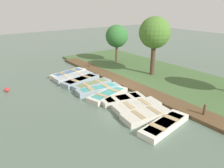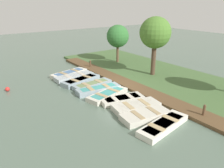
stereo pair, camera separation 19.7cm
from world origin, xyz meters
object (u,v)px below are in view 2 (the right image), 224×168
at_px(park_tree_far_left, 118,36).
at_px(rowboat_5, 108,95).
at_px(mooring_post_far, 204,111).
at_px(rowboat_9, 163,125).
at_px(rowboat_0, 69,73).
at_px(mooring_post_near, 90,64).
at_px(rowboat_2, 81,80).
at_px(rowboat_4, 98,89).
at_px(park_tree_left, 155,33).
at_px(buoy, 7,89).
at_px(rowboat_1, 74,77).
at_px(rowboat_7, 136,106).
at_px(rowboat_8, 145,115).
at_px(rowboat_3, 92,85).
at_px(rowboat_6, 122,99).

bearing_deg(park_tree_far_left, rowboat_5, 48.20).
bearing_deg(mooring_post_far, rowboat_9, -13.13).
relative_size(rowboat_0, mooring_post_near, 4.17).
relative_size(rowboat_2, rowboat_4, 1.05).
xyz_separation_m(rowboat_0, park_tree_left, (-6.11, 4.94, 3.79)).
bearing_deg(buoy, rowboat_4, 142.62).
bearing_deg(rowboat_1, rowboat_0, -96.39).
bearing_deg(rowboat_0, rowboat_7, 79.18).
bearing_deg(rowboat_5, rowboat_8, 75.92).
relative_size(rowboat_9, mooring_post_far, 4.03).
bearing_deg(rowboat_8, rowboat_2, -81.79).
height_order(buoy, park_tree_left, park_tree_left).
height_order(rowboat_8, park_tree_far_left, park_tree_far_left).
distance_m(rowboat_3, rowboat_4, 1.25).
distance_m(rowboat_5, mooring_post_near, 7.62).
distance_m(rowboat_1, mooring_post_near, 3.53).
height_order(rowboat_4, mooring_post_near, mooring_post_near).
bearing_deg(rowboat_2, mooring_post_near, -144.36).
distance_m(rowboat_2, rowboat_9, 9.15).
relative_size(rowboat_2, mooring_post_far, 4.12).
xyz_separation_m(mooring_post_near, mooring_post_far, (0.00, 13.04, 0.00)).
bearing_deg(rowboat_6, buoy, -35.44).
height_order(rowboat_4, mooring_post_far, mooring_post_far).
distance_m(rowboat_0, rowboat_1, 1.26).
bearing_deg(mooring_post_near, rowboat_1, 34.70).
relative_size(rowboat_1, mooring_post_far, 3.96).
height_order(rowboat_4, park_tree_left, park_tree_left).
xyz_separation_m(rowboat_1, park_tree_left, (-6.21, 3.69, 3.77)).
height_order(mooring_post_far, buoy, mooring_post_far).
distance_m(rowboat_7, mooring_post_near, 10.11).
relative_size(rowboat_4, rowboat_6, 1.10).
distance_m(rowboat_1, rowboat_9, 10.39).
relative_size(rowboat_5, buoy, 10.38).
xyz_separation_m(rowboat_0, rowboat_9, (-0.03, 11.65, 0.00)).
height_order(buoy, park_tree_far_left, park_tree_far_left).
height_order(rowboat_1, rowboat_6, rowboat_1).
height_order(mooring_post_near, park_tree_far_left, park_tree_far_left).
height_order(rowboat_6, buoy, rowboat_6).
bearing_deg(rowboat_9, rowboat_1, -97.63).
height_order(rowboat_4, rowboat_6, rowboat_4).
xyz_separation_m(rowboat_7, buoy, (6.03, -8.20, -0.03)).
bearing_deg(rowboat_4, rowboat_9, 97.26).
bearing_deg(buoy, rowboat_3, 152.30).
relative_size(rowboat_5, rowboat_8, 1.13).
bearing_deg(rowboat_7, rowboat_9, 93.30).
bearing_deg(park_tree_left, rowboat_9, 47.82).
distance_m(rowboat_0, park_tree_far_left, 6.97).
relative_size(rowboat_3, rowboat_6, 1.05).
bearing_deg(rowboat_0, rowboat_1, 72.40).
bearing_deg(rowboat_6, rowboat_4, -68.23).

